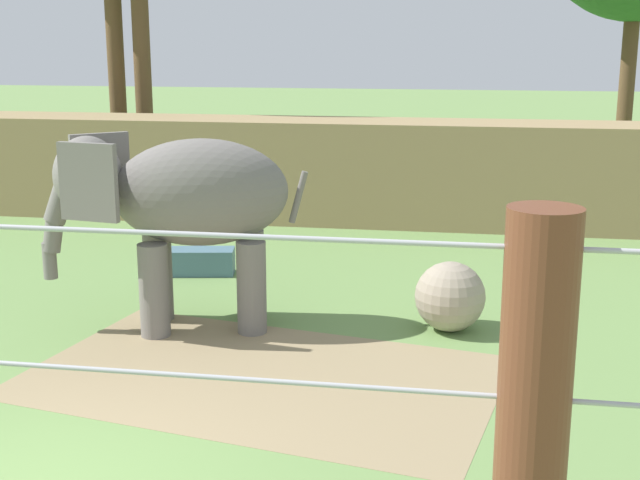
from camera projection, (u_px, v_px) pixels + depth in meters
The scene contains 5 objects.
dirt_patch at pixel (262, 376), 10.51m from camera, with size 5.61×3.47×0.01m, color #937F5B.
embankment_wall at pixel (288, 169), 19.31m from camera, with size 36.00×1.80×2.23m, color #997F56.
elephant at pixel (181, 202), 11.92m from camera, with size 3.59×1.98×2.73m.
enrichment_ball at pixel (450, 297), 12.05m from camera, with size 0.98×0.98×0.98m, color gray.
feed_trough at pixel (193, 262), 14.97m from camera, with size 1.47×0.74×0.44m.
Camera 1 is at (3.90, -6.34, 4.05)m, focal length 48.60 mm.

